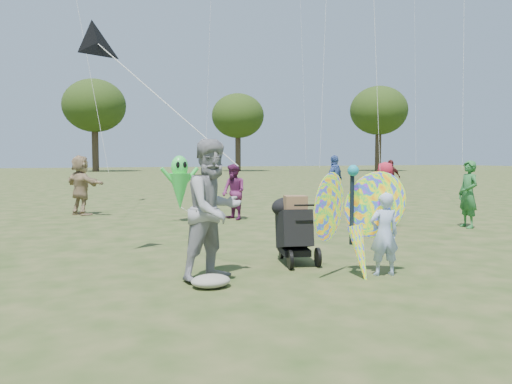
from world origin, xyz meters
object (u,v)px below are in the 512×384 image
at_px(adult_man, 214,210).
at_px(crowd_a, 385,195).
at_px(child_girl, 384,234).
at_px(crowd_e, 234,192).
at_px(crowd_h, 391,178).
at_px(crowd_c, 335,180).
at_px(crowd_f, 468,194).
at_px(butterfly_kite, 355,220).
at_px(crowd_d, 81,185).
at_px(jogging_stroller, 292,225).
at_px(alien_kite, 180,185).

xyz_separation_m(adult_man, crowd_a, (5.41, 3.30, -0.18)).
xyz_separation_m(child_girl, adult_man, (-2.31, 0.73, 0.38)).
height_order(crowd_e, crowd_h, crowd_h).
xyz_separation_m(crowd_c, crowd_f, (-0.31, -6.48, -0.07)).
relative_size(adult_man, crowd_f, 1.20).
height_order(adult_man, butterfly_kite, adult_man).
xyz_separation_m(child_girl, butterfly_kite, (-0.44, 0.07, 0.21)).
height_order(child_girl, crowd_h, crowd_h).
height_order(crowd_a, crowd_c, crowd_c).
bearing_deg(crowd_c, crowd_e, -2.89).
relative_size(adult_man, crowd_a, 1.23).
bearing_deg(crowd_e, adult_man, -37.02).
xyz_separation_m(child_girl, crowd_d, (-3.48, 9.61, 0.28)).
relative_size(adult_man, crowd_d, 1.11).
relative_size(crowd_a, butterfly_kite, 0.89).
distance_m(adult_man, crowd_a, 6.34).
height_order(crowd_d, jogging_stroller, crowd_d).
bearing_deg(crowd_h, crowd_d, 14.32).
height_order(crowd_f, crowd_h, crowd_f).
bearing_deg(crowd_c, child_girl, 28.97).
bearing_deg(adult_man, alien_kite, 57.53).
relative_size(crowd_d, crowd_h, 1.11).
height_order(child_girl, crowd_d, crowd_d).
distance_m(crowd_a, alien_kite, 5.19).
xyz_separation_m(crowd_h, alien_kite, (-10.74, -5.09, 0.18)).
xyz_separation_m(adult_man, alien_kite, (1.10, 6.19, -0.00)).
distance_m(butterfly_kite, alien_kite, 6.89).
xyz_separation_m(crowd_f, butterfly_kite, (-5.34, -3.12, -0.00)).
distance_m(crowd_f, jogging_stroller, 6.05).
height_order(adult_man, crowd_a, adult_man).
bearing_deg(butterfly_kite, alien_kite, 96.39).
relative_size(crowd_d, alien_kite, 1.01).
bearing_deg(crowd_e, jogging_stroller, -25.18).
bearing_deg(crowd_h, jogging_stroller, 49.97).
bearing_deg(child_girl, adult_man, -3.98).
bearing_deg(jogging_stroller, butterfly_kite, -56.41).
relative_size(crowd_a, crowd_h, 1.00).
height_order(crowd_d, crowd_h, crowd_d).
relative_size(crowd_a, crowd_e, 1.05).
height_order(child_girl, jogging_stroller, child_girl).
xyz_separation_m(crowd_d, crowd_e, (3.73, -2.78, -0.12)).
xyz_separation_m(crowd_e, crowd_f, (4.64, -3.64, 0.05)).
distance_m(crowd_d, alien_kite, 3.52).
bearing_deg(crowd_a, crowd_h, -80.82).
xyz_separation_m(crowd_a, alien_kite, (-4.31, 2.88, 0.18)).
xyz_separation_m(crowd_c, crowd_h, (4.33, 2.33, -0.09)).
bearing_deg(adult_man, crowd_e, 44.81).
height_order(crowd_f, alien_kite, alien_kite).
height_order(adult_man, alien_kite, adult_man).
relative_size(crowd_a, jogging_stroller, 1.42).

